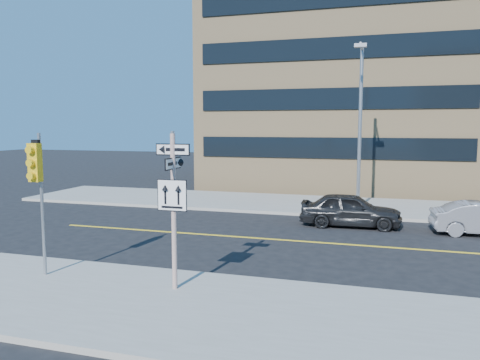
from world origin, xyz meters
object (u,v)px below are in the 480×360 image
(parked_car_a, at_px, (350,210))
(sign_pole, at_px, (173,201))
(traffic_signal, at_px, (37,174))
(streetlight_a, at_px, (360,118))

(parked_car_a, bearing_deg, sign_pole, 156.54)
(sign_pole, bearing_deg, traffic_signal, -177.89)
(sign_pole, relative_size, streetlight_a, 0.51)
(streetlight_a, bearing_deg, parked_car_a, -92.55)
(sign_pole, height_order, traffic_signal, sign_pole)
(parked_car_a, distance_m, streetlight_a, 5.32)
(sign_pole, distance_m, parked_car_a, 10.66)
(sign_pole, height_order, parked_car_a, sign_pole)
(parked_car_a, bearing_deg, streetlight_a, -4.57)
(parked_car_a, height_order, streetlight_a, streetlight_a)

